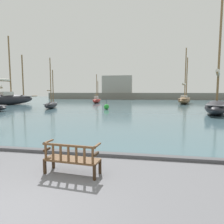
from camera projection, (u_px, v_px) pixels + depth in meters
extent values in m
plane|color=slate|center=(6.00, 216.00, 3.82)|extent=(160.00, 160.00, 0.00)
cube|color=#476670|center=(137.00, 102.00, 46.89)|extent=(100.00, 80.00, 0.08)
cube|color=#4C4C50|center=(76.00, 153.00, 7.58)|extent=(40.00, 0.30, 0.12)
cube|color=#322113|center=(53.00, 162.00, 6.19)|extent=(0.08, 0.08, 0.42)
cube|color=#322113|center=(100.00, 167.00, 5.77)|extent=(0.08, 0.08, 0.42)
cube|color=#322113|center=(45.00, 167.00, 5.76)|extent=(0.08, 0.08, 0.42)
cube|color=#322113|center=(94.00, 173.00, 5.34)|extent=(0.08, 0.08, 0.42)
cube|color=brown|center=(72.00, 160.00, 5.74)|extent=(1.64, 0.67, 0.06)
cube|color=brown|center=(68.00, 146.00, 5.48)|extent=(1.60, 0.21, 0.06)
cube|color=brown|center=(46.00, 152.00, 5.70)|extent=(0.06, 0.05, 0.41)
cube|color=brown|center=(53.00, 153.00, 5.64)|extent=(0.06, 0.05, 0.41)
cube|color=brown|center=(61.00, 153.00, 5.57)|extent=(0.06, 0.05, 0.41)
cube|color=brown|center=(68.00, 154.00, 5.51)|extent=(0.06, 0.05, 0.41)
cube|color=brown|center=(76.00, 155.00, 5.44)|extent=(0.06, 0.05, 0.41)
cube|color=brown|center=(84.00, 155.00, 5.38)|extent=(0.06, 0.05, 0.41)
cube|color=brown|center=(93.00, 156.00, 5.31)|extent=(0.06, 0.05, 0.41)
cube|color=#322113|center=(47.00, 149.00, 5.84)|extent=(0.09, 0.30, 0.06)
cube|color=brown|center=(48.00, 141.00, 5.90)|extent=(0.11, 0.47, 0.04)
cube|color=#322113|center=(96.00, 154.00, 5.42)|extent=(0.09, 0.30, 0.06)
cube|color=brown|center=(97.00, 145.00, 5.48)|extent=(0.11, 0.47, 0.04)
ellipsoid|color=black|center=(51.00, 105.00, 27.96)|extent=(2.65, 5.53, 0.84)
cube|color=#4C4C51|center=(51.00, 103.00, 27.94)|extent=(2.17, 4.82, 0.08)
cylinder|color=brown|center=(51.00, 81.00, 27.75)|extent=(0.13, 0.13, 6.26)
cylinder|color=brown|center=(49.00, 91.00, 26.86)|extent=(0.64, 2.03, 0.10)
cylinder|color=brown|center=(53.00, 86.00, 29.29)|extent=(0.13, 0.13, 4.75)
ellipsoid|color=black|center=(217.00, 107.00, 21.24)|extent=(5.11, 9.63, 1.34)
cube|color=#4C4C51|center=(217.00, 103.00, 21.20)|extent=(4.22, 8.38, 0.08)
cylinder|color=brown|center=(220.00, 51.00, 20.84)|extent=(0.22, 0.22, 10.88)
cylinder|color=brown|center=(218.00, 75.00, 19.10)|extent=(1.63, 4.42, 0.18)
cylinder|color=silver|center=(218.00, 73.00, 19.09)|extent=(1.66, 4.04, 0.36)
ellipsoid|color=black|center=(10.00, 100.00, 34.96)|extent=(4.84, 9.73, 1.80)
cube|color=#4C4C51|center=(10.00, 97.00, 34.91)|extent=(3.97, 8.48, 0.08)
cube|color=beige|center=(6.00, 94.00, 34.23)|extent=(1.78, 2.23, 0.85)
cylinder|color=brown|center=(10.00, 67.00, 34.59)|extent=(0.24, 0.24, 10.34)
cylinder|color=brown|center=(1.00, 81.00, 33.21)|extent=(1.18, 3.58, 0.19)
cylinder|color=silver|center=(1.00, 79.00, 33.19)|extent=(1.26, 3.27, 0.38)
cylinder|color=brown|center=(23.00, 76.00, 37.05)|extent=(0.24, 0.24, 7.59)
cylinder|color=brown|center=(34.00, 96.00, 39.70)|extent=(0.53, 1.29, 0.19)
ellipsoid|color=brown|center=(184.00, 100.00, 37.72)|extent=(4.22, 8.37, 1.31)
cube|color=#997A5B|center=(184.00, 98.00, 37.68)|extent=(3.48, 7.29, 0.08)
cube|color=beige|center=(184.00, 97.00, 37.11)|extent=(1.45, 1.75, 0.51)
cylinder|color=brown|center=(185.00, 73.00, 37.38)|extent=(0.19, 0.19, 9.33)
cylinder|color=brown|center=(184.00, 85.00, 36.22)|extent=(1.07, 3.05, 0.15)
cylinder|color=silver|center=(184.00, 84.00, 36.20)|extent=(1.12, 2.80, 0.31)
cylinder|color=brown|center=(187.00, 78.00, 39.44)|extent=(0.19, 0.19, 7.88)
cylinder|color=brown|center=(188.00, 98.00, 41.90)|extent=(0.55, 1.36, 0.15)
ellipsoid|color=maroon|center=(97.00, 101.00, 40.93)|extent=(1.72, 5.23, 0.85)
cube|color=#C6514C|center=(97.00, 100.00, 40.91)|extent=(1.34, 4.59, 0.08)
cube|color=beige|center=(96.00, 98.00, 40.49)|extent=(0.80, 1.01, 0.69)
cylinder|color=brown|center=(97.00, 87.00, 40.77)|extent=(0.13, 0.13, 5.11)
cylinder|color=brown|center=(96.00, 95.00, 39.80)|extent=(0.28, 2.29, 0.11)
cylinder|color=brown|center=(98.00, 90.00, 42.24)|extent=(0.13, 0.13, 3.83)
sphere|color=green|center=(106.00, 107.00, 25.74)|extent=(0.68, 0.68, 0.68)
cylinder|color=#2D2D33|center=(106.00, 101.00, 25.67)|extent=(0.06, 0.06, 0.70)
cube|color=slate|center=(139.00, 96.00, 59.26)|extent=(56.85, 2.40, 2.01)
cube|color=gray|center=(117.00, 84.00, 60.08)|extent=(8.97, 2.00, 5.13)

